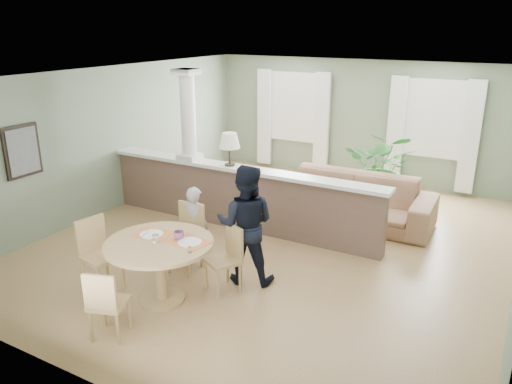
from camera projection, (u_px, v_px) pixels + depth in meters
The scene contains 12 objects.
ground at pixel (278, 241), 8.29m from camera, with size 8.00×8.00×0.00m, color tan.
room_shell at pixel (295, 127), 8.24m from camera, with size 7.02×8.02×2.71m.
pony_wall at pixel (233, 188), 8.68m from camera, with size 5.32×0.38×2.70m.
sofa at pixel (349, 199), 8.98m from camera, with size 2.95×1.15×0.86m, color #9A7154.
houseplant at pixel (382, 168), 9.72m from camera, with size 1.36×1.17×1.51m, color #2B6C2B.
dining_table at pixel (160, 254), 6.30m from camera, with size 1.38×1.38×0.94m.
chair_far_boy at pixel (188, 234), 7.22m from camera, with size 0.47×0.47×0.98m.
chair_far_man at pixel (227, 255), 6.63m from camera, with size 0.56×0.56×0.91m.
chair_near at pixel (106, 302), 5.57m from camera, with size 0.50×0.50×0.87m.
chair_side at pixel (98, 251), 6.65m from camera, with size 0.53×0.53×1.00m.
child_person at pixel (195, 226), 7.33m from camera, with size 0.44×0.29×1.21m, color #9C9CA1.
man_person at pixel (246, 224), 6.77m from camera, with size 0.82×0.64×1.68m, color black.
Camera 1 is at (3.38, -6.80, 3.43)m, focal length 35.00 mm.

